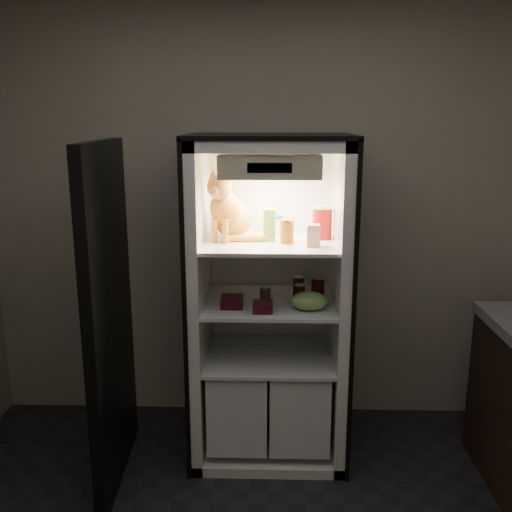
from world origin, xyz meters
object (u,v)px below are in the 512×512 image
at_px(cream_carton, 313,235).
at_px(soda_can_a, 298,286).
at_px(tabby_cat, 229,212).
at_px(soda_can_c, 300,294).
at_px(condiment_jar, 265,293).
at_px(grape_bag, 309,301).
at_px(refrigerator, 269,321).
at_px(pepper_jar, 322,222).
at_px(parmesan_shaker, 269,225).
at_px(berry_box_right, 263,307).
at_px(salsa_jar, 287,231).
at_px(mayo_tub, 276,225).
at_px(berry_box_left, 232,302).
at_px(soda_can_b, 318,289).

distance_m(cream_carton, soda_can_a, 0.42).
bearing_deg(tabby_cat, soda_can_c, 8.12).
bearing_deg(soda_can_c, cream_carton, -53.33).
xyz_separation_m(condiment_jar, grape_bag, (0.24, -0.17, 0.01)).
bearing_deg(refrigerator, grape_bag, -44.46).
bearing_deg(pepper_jar, parmesan_shaker, -166.87).
xyz_separation_m(soda_can_c, condiment_jar, (-0.20, 0.06, -0.01)).
bearing_deg(pepper_jar, soda_can_a, 170.31).
bearing_deg(cream_carton, pepper_jar, 72.32).
height_order(soda_can_c, berry_box_right, soda_can_c).
distance_m(tabby_cat, soda_can_a, 0.60).
bearing_deg(grape_bag, tabby_cat, 155.50).
bearing_deg(salsa_jar, grape_bag, -38.21).
height_order(mayo_tub, cream_carton, cream_carton).
bearing_deg(salsa_jar, pepper_jar, 31.87).
bearing_deg(parmesan_shaker, pepper_jar, 13.13).
relative_size(soda_can_c, berry_box_left, 0.91).
relative_size(refrigerator, parmesan_shaker, 10.49).
xyz_separation_m(soda_can_c, grape_bag, (0.05, -0.11, -0.01)).
xyz_separation_m(soda_can_a, soda_can_c, (0.00, -0.13, -0.00)).
height_order(tabby_cat, berry_box_right, tabby_cat).
bearing_deg(pepper_jar, soda_can_b, -109.97).
bearing_deg(condiment_jar, cream_carton, -28.54).
xyz_separation_m(soda_can_a, berry_box_right, (-0.20, -0.28, -0.03)).
bearing_deg(grape_bag, cream_carton, 58.15).
bearing_deg(pepper_jar, tabby_cat, -178.09).
bearing_deg(condiment_jar, parmesan_shaker, -28.81).
distance_m(grape_bag, berry_box_left, 0.42).
distance_m(refrigerator, mayo_tub, 0.57).
distance_m(salsa_jar, berry_box_right, 0.43).
bearing_deg(refrigerator, berry_box_right, -97.39).
xyz_separation_m(grape_bag, berry_box_right, (-0.25, -0.04, -0.02)).
height_order(refrigerator, tabby_cat, refrigerator).
relative_size(tabby_cat, mayo_tub, 3.51).
bearing_deg(soda_can_c, berry_box_right, -144.39).
relative_size(soda_can_a, grape_bag, 0.59).
xyz_separation_m(mayo_tub, berry_box_left, (-0.24, -0.29, -0.38)).
xyz_separation_m(pepper_jar, soda_can_a, (-0.13, 0.02, -0.39)).
xyz_separation_m(cream_carton, grape_bag, (-0.02, -0.02, -0.36)).
bearing_deg(grape_bag, refrigerator, 135.54).
height_order(pepper_jar, berry_box_left, pepper_jar).
relative_size(parmesan_shaker, pepper_jar, 0.95).
xyz_separation_m(cream_carton, soda_can_c, (-0.06, 0.08, -0.35)).
bearing_deg(grape_bag, berry_box_right, -171.37).
xyz_separation_m(parmesan_shaker, berry_box_right, (-0.03, -0.19, -0.41)).
bearing_deg(mayo_tub, condiment_jar, -110.49).
bearing_deg(pepper_jar, berry_box_right, -141.78).
bearing_deg(soda_can_c, soda_can_b, 29.98).
distance_m(cream_carton, soda_can_b, 0.37).
xyz_separation_m(tabby_cat, berry_box_right, (0.20, -0.24, -0.48)).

